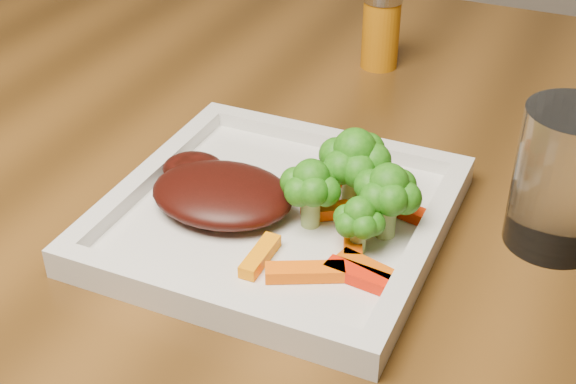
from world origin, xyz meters
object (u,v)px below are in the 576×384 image
at_px(plate, 277,220).
at_px(drinking_glass, 564,179).
at_px(spice_shaker, 381,29).
at_px(steak, 222,194).

height_order(plate, drinking_glass, drinking_glass).
bearing_deg(spice_shaker, plate, -85.83).
xyz_separation_m(steak, spice_shaker, (0.02, 0.35, 0.02)).
bearing_deg(drinking_glass, plate, -161.19).
distance_m(steak, drinking_glass, 0.28).
distance_m(steak, spice_shaker, 0.35).
relative_size(plate, drinking_glass, 2.25).
height_order(plate, spice_shaker, spice_shaker).
height_order(plate, steak, steak).
relative_size(plate, steak, 2.20).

